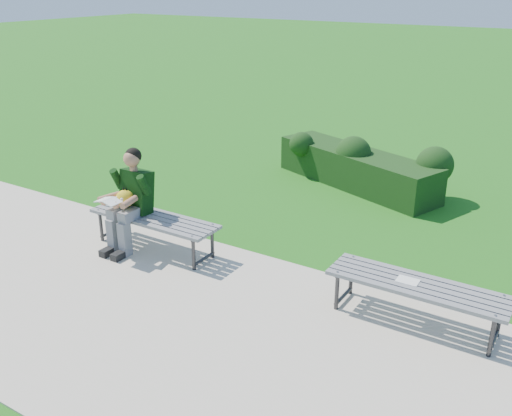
{
  "coord_description": "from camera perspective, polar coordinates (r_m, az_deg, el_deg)",
  "views": [
    {
      "loc": [
        3.35,
        -5.59,
        3.3
      ],
      "look_at": [
        0.05,
        -0.32,
        0.8
      ],
      "focal_mm": 40.0,
      "sensor_mm": 36.0,
      "label": 1
    }
  ],
  "objects": [
    {
      "name": "ground",
      "position": [
        7.31,
        0.98,
        -4.91
      ],
      "size": [
        80.0,
        80.0,
        0.0
      ],
      "color": "#3C7920",
      "rests_on": "ground"
    },
    {
      "name": "walkway",
      "position": [
        6.07,
        -7.75,
        -11.12
      ],
      "size": [
        30.0,
        3.5,
        0.02
      ],
      "color": "beige",
      "rests_on": "ground"
    },
    {
      "name": "hedge",
      "position": [
        9.82,
        10.49,
        4.21
      ],
      "size": [
        3.24,
        1.78,
        0.87
      ],
      "color": "#1B4211",
      "rests_on": "ground"
    },
    {
      "name": "bench_left",
      "position": [
        7.43,
        -10.17,
        -1.28
      ],
      "size": [
        1.8,
        0.5,
        0.46
      ],
      "color": "gray",
      "rests_on": "walkway"
    },
    {
      "name": "bench_right",
      "position": [
        6.0,
        15.8,
        -7.73
      ],
      "size": [
        1.8,
        0.5,
        0.46
      ],
      "color": "gray",
      "rests_on": "walkway"
    },
    {
      "name": "seated_boy",
      "position": [
        7.45,
        -12.52,
        1.09
      ],
      "size": [
        0.56,
        0.76,
        1.31
      ],
      "color": "slate",
      "rests_on": "walkway"
    },
    {
      "name": "paper_sheet",
      "position": [
        5.99,
        14.94,
        -7.03
      ],
      "size": [
        0.22,
        0.16,
        0.01
      ],
      "color": "white",
      "rests_on": "bench_right"
    }
  ]
}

